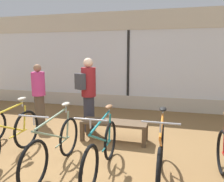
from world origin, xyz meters
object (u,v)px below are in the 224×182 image
(bicycle_center_left, at_px, (54,146))
(customer_near_rack, at_px, (88,92))
(bicycle_left, at_px, (8,137))
(bicycle_center_right, at_px, (102,150))
(customer_by_window, at_px, (39,93))
(display_bench, at_px, (114,125))
(bicycle_right, at_px, (160,156))

(bicycle_center_left, height_order, customer_near_rack, customer_near_rack)
(bicycle_left, distance_m, customer_near_rack, 1.99)
(bicycle_center_right, bearing_deg, customer_by_window, 140.65)
(customer_by_window, bearing_deg, bicycle_center_left, -51.86)
(bicycle_center_right, height_order, customer_by_window, customer_by_window)
(bicycle_left, bearing_deg, bicycle_center_left, -4.92)
(customer_by_window, bearing_deg, display_bench, -15.39)
(bicycle_left, bearing_deg, customer_near_rack, 63.86)
(bicycle_center_right, bearing_deg, bicycle_center_left, -174.19)
(bicycle_left, bearing_deg, customer_by_window, 107.66)
(bicycle_center_left, bearing_deg, bicycle_left, 175.08)
(customer_near_rack, relative_size, customer_by_window, 1.11)
(display_bench, bearing_deg, bicycle_center_right, -84.02)
(bicycle_center_left, xyz_separation_m, bicycle_center_right, (0.77, 0.08, -0.01))
(display_bench, xyz_separation_m, customer_by_window, (-2.19, 0.60, 0.47))
(bicycle_left, height_order, customer_near_rack, customer_near_rack)
(bicycle_center_left, distance_m, customer_by_window, 2.56)
(customer_near_rack, bearing_deg, bicycle_right, -44.47)
(bicycle_left, height_order, display_bench, bicycle_left)
(bicycle_center_left, xyz_separation_m, display_bench, (0.63, 1.38, -0.04))
(bicycle_right, distance_m, customer_near_rack, 2.53)
(bicycle_right, relative_size, customer_near_rack, 0.98)
(customer_near_rack, bearing_deg, bicycle_center_right, -62.98)
(bicycle_center_left, relative_size, display_bench, 1.27)
(bicycle_center_left, bearing_deg, bicycle_right, 2.34)
(bicycle_center_left, xyz_separation_m, customer_by_window, (-1.56, 1.99, 0.44))
(bicycle_center_left, bearing_deg, customer_by_window, 128.14)
(bicycle_center_right, distance_m, display_bench, 1.31)
(bicycle_center_right, distance_m, bicycle_right, 0.89)
(bicycle_center_right, xyz_separation_m, customer_by_window, (-2.33, 1.91, 0.45))
(bicycle_center_left, distance_m, display_bench, 1.52)
(display_bench, bearing_deg, bicycle_center_left, -114.51)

